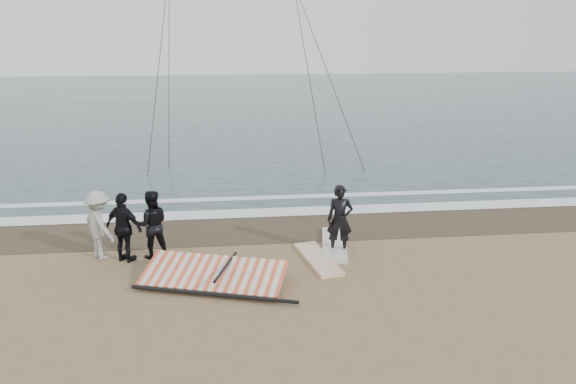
% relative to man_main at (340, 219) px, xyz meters
% --- Properties ---
extents(ground, '(120.00, 120.00, 0.00)m').
position_rel_man_main_xyz_m(ground, '(-1.67, -2.29, -0.97)').
color(ground, '#8C704C').
rests_on(ground, ground).
extents(sea, '(120.00, 54.00, 0.02)m').
position_rel_man_main_xyz_m(sea, '(-1.67, 30.71, -0.96)').
color(sea, '#233838').
rests_on(sea, ground).
extents(wet_sand, '(120.00, 2.80, 0.01)m').
position_rel_man_main_xyz_m(wet_sand, '(-1.67, 2.21, -0.97)').
color(wet_sand, '#4C3D2B').
rests_on(wet_sand, ground).
extents(foam_near, '(120.00, 0.90, 0.01)m').
position_rel_man_main_xyz_m(foam_near, '(-1.67, 3.61, -0.95)').
color(foam_near, white).
rests_on(foam_near, sea).
extents(foam_far, '(120.00, 0.45, 0.01)m').
position_rel_man_main_xyz_m(foam_far, '(-1.67, 5.31, -0.95)').
color(foam_far, white).
rests_on(foam_far, sea).
extents(man_main, '(0.79, 0.60, 1.95)m').
position_rel_man_main_xyz_m(man_main, '(0.00, 0.00, 0.00)').
color(man_main, black).
rests_on(man_main, ground).
extents(board_white, '(1.06, 2.37, 0.09)m').
position_rel_man_main_xyz_m(board_white, '(-0.68, -0.49, -0.93)').
color(board_white, white).
rests_on(board_white, ground).
extents(board_cream, '(1.08, 2.61, 0.11)m').
position_rel_man_main_xyz_m(board_cream, '(-0.05, 0.45, -0.92)').
color(board_cream, beige).
rests_on(board_cream, ground).
extents(trio_cluster, '(2.57, 1.48, 1.91)m').
position_rel_man_main_xyz_m(trio_cluster, '(-5.89, 0.24, -0.03)').
color(trio_cluster, black).
rests_on(trio_cluster, ground).
extents(sail_rig, '(3.90, 2.67, 0.49)m').
position_rel_man_main_xyz_m(sail_rig, '(-3.52, -1.49, -0.78)').
color(sail_rig, black).
rests_on(sail_rig, ground).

